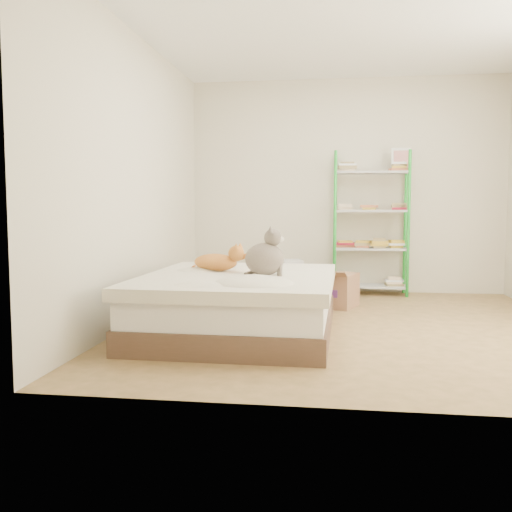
% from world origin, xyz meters
% --- Properties ---
extents(room, '(3.81, 4.21, 2.61)m').
position_xyz_m(room, '(0.00, 0.00, 1.30)').
color(room, tan).
rests_on(room, ground).
extents(bed, '(1.57, 1.95, 0.49)m').
position_xyz_m(bed, '(-0.90, -0.41, 0.25)').
color(bed, '#4D392B').
rests_on(bed, ground).
extents(orange_cat, '(0.52, 0.37, 0.19)m').
position_xyz_m(orange_cat, '(-1.14, -0.19, 0.59)').
color(orange_cat, '#ED8642').
rests_on(orange_cat, bed).
extents(grey_cat, '(0.37, 0.33, 0.39)m').
position_xyz_m(grey_cat, '(-0.68, -0.45, 0.68)').
color(grey_cat, gray).
rests_on(grey_cat, bed).
extents(shelf_unit, '(0.89, 0.36, 1.74)m').
position_xyz_m(shelf_unit, '(0.31, 1.88, 0.82)').
color(shelf_unit, green).
rests_on(shelf_unit, ground).
extents(cardboard_box, '(0.61, 0.63, 0.41)m').
position_xyz_m(cardboard_box, '(-0.15, 0.97, 0.18)').
color(cardboard_box, '#8D6C4A').
rests_on(cardboard_box, ground).
extents(white_bin, '(0.43, 0.40, 0.42)m').
position_xyz_m(white_bin, '(-0.68, 1.63, 0.21)').
color(white_bin, white).
rests_on(white_bin, ground).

